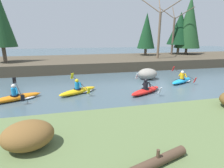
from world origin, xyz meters
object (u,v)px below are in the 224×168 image
object	(u,v)px
kayaker_lead	(183,80)
kayaker_middle	(146,90)
driftwood_log	(151,164)
kayaker_far_back	(18,97)
kayaker_trailing	(80,90)
boulder_midstream	(148,74)

from	to	relation	value
kayaker_lead	kayaker_middle	bearing A→B (deg)	177.19
kayaker_middle	driftwood_log	bearing A→B (deg)	-141.10
kayaker_far_back	kayaker_trailing	bearing A→B (deg)	-17.59
kayaker_lead	driftwood_log	xyz separation A→B (m)	(-7.00, -8.90, 0.59)
kayaker_lead	kayaker_trailing	size ratio (longest dim) A/B	1.01
kayaker_middle	kayaker_lead	bearing A→B (deg)	-3.08
kayaker_middle	driftwood_log	xyz separation A→B (m)	(-3.00, -7.04, 0.56)
kayaker_lead	kayaker_far_back	size ratio (longest dim) A/B	0.99
kayaker_trailing	boulder_midstream	bearing A→B (deg)	-6.72
kayaker_far_back	driftwood_log	distance (m)	9.03
driftwood_log	kayaker_lead	bearing A→B (deg)	35.29
kayaker_middle	kayaker_trailing	bearing A→B (deg)	138.62
kayaker_middle	kayaker_far_back	world-z (taller)	same
kayaker_trailing	kayaker_lead	bearing A→B (deg)	-24.17
kayaker_lead	kayaker_middle	xyz separation A→B (m)	(-4.00, -1.86, 0.02)
boulder_midstream	kayaker_lead	bearing A→B (deg)	-36.91
kayaker_lead	kayaker_far_back	bearing A→B (deg)	158.57
kayaker_middle	kayaker_trailing	world-z (taller)	same
kayaker_middle	kayaker_far_back	size ratio (longest dim) A/B	0.99
boulder_midstream	driftwood_log	xyz separation A→B (m)	(-4.71, -10.63, 0.31)
kayaker_lead	kayaker_far_back	distance (m)	11.94
kayaker_lead	kayaker_far_back	xyz separation A→B (m)	(-11.86, -1.31, 0.00)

